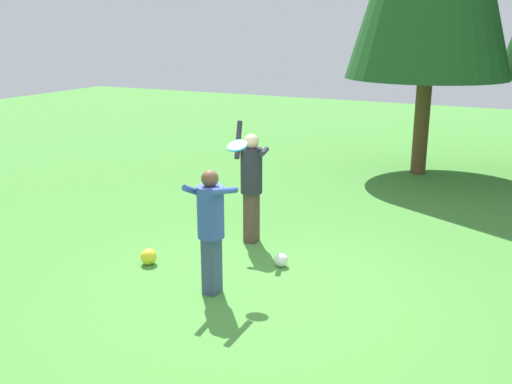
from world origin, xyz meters
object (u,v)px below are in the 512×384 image
object	(u,v)px
person_thrower	(251,178)
frisbee	(237,146)
ball_white	(281,260)
ball_yellow	(149,256)
ball_red	(210,221)
person_catcher	(211,222)

from	to	relation	value
person_thrower	frisbee	world-z (taller)	person_thrower
ball_white	ball_yellow	bearing A→B (deg)	-155.94
ball_red	ball_yellow	bearing A→B (deg)	-88.34
person_catcher	ball_red	distance (m)	2.72
person_catcher	ball_red	world-z (taller)	person_catcher
person_catcher	frisbee	distance (m)	1.08
ball_yellow	ball_white	world-z (taller)	ball_yellow
ball_white	ball_red	bearing A→B (deg)	150.59
frisbee	person_thrower	bearing A→B (deg)	108.81
ball_white	frisbee	bearing A→B (deg)	-128.53
ball_yellow	ball_red	size ratio (longest dim) A/B	1.12
person_thrower	frisbee	xyz separation A→B (m)	(0.42, -1.23, 0.78)
person_thrower	ball_yellow	xyz separation A→B (m)	(-0.92, -1.49, -0.93)
person_catcher	ball_white	size ratio (longest dim) A/B	8.25
person_catcher	ball_yellow	size ratio (longest dim) A/B	6.89
person_catcher	ball_white	xyz separation A→B (m)	(0.45, 1.18, -0.87)
frisbee	ball_red	size ratio (longest dim) A/B	1.36
frisbee	ball_red	xyz separation A→B (m)	(-1.39, 1.54, -1.72)
person_thrower	frisbee	distance (m)	1.51
person_catcher	ball_yellow	distance (m)	1.61
person_thrower	ball_red	world-z (taller)	person_thrower
person_catcher	ball_white	world-z (taller)	person_catcher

